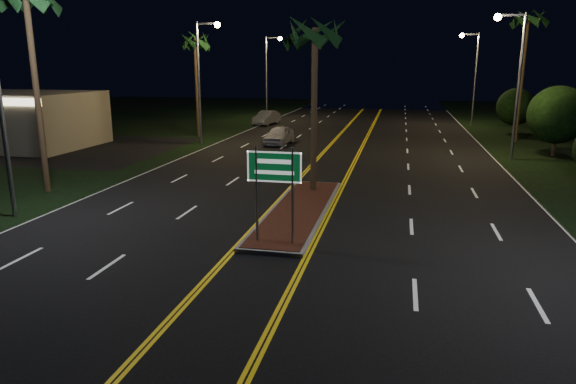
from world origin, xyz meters
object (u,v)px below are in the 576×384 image
(streetlight_left_mid, at_px, (203,69))
(car_far, at_px, (267,117))
(streetlight_right_mid, at_px, (514,69))
(shrub_far, at_px, (516,107))
(median_island, at_px, (299,210))
(palm_left_near, at_px, (26,0))
(streetlight_left_near, at_px, (5,71))
(palm_median, at_px, (315,33))
(car_near, at_px, (279,134))
(streetlight_left_far, at_px, (270,68))
(palm_right_far, at_px, (528,20))
(highway_sign, at_px, (274,176))
(shrub_mid, at_px, (558,115))
(streetlight_right_far, at_px, (472,68))
(palm_left_far, at_px, (195,42))

(streetlight_left_mid, relative_size, car_far, 1.87)
(streetlight_right_mid, xyz_separation_m, shrub_far, (3.19, 14.00, -3.32))
(median_island, relative_size, streetlight_right_mid, 1.14)
(palm_left_near, bearing_deg, shrub_far, 46.79)
(streetlight_left_near, distance_m, palm_median, 12.55)
(streetlight_left_mid, distance_m, car_near, 7.41)
(streetlight_left_near, relative_size, palm_median, 1.08)
(streetlight_right_mid, bearing_deg, streetlight_left_far, 133.97)
(palm_right_far, bearing_deg, highway_sign, -115.20)
(median_island, height_order, streetlight_left_near, streetlight_left_near)
(streetlight_left_mid, height_order, palm_median, streetlight_left_mid)
(shrub_mid, xyz_separation_m, car_near, (-19.13, 1.15, -1.92))
(palm_left_near, xyz_separation_m, car_far, (3.00, 30.18, -7.88))
(streetlight_left_far, height_order, palm_left_near, palm_left_near)
(shrub_far, xyz_separation_m, car_near, (-18.93, -10.85, -1.53))
(palm_right_far, xyz_separation_m, car_far, (-22.30, 8.18, -8.34))
(palm_right_far, bearing_deg, palm_median, -123.28)
(streetlight_left_far, distance_m, car_near, 20.22)
(shrub_mid, distance_m, car_near, 19.26)
(shrub_mid, bearing_deg, streetlight_right_far, 100.66)
(palm_left_far, height_order, palm_right_far, palm_right_far)
(highway_sign, bearing_deg, palm_median, 90.00)
(palm_left_far, bearing_deg, palm_median, -53.82)
(median_island, relative_size, streetlight_left_far, 1.14)
(palm_left_near, relative_size, shrub_far, 2.47)
(highway_sign, relative_size, streetlight_right_far, 0.36)
(streetlight_left_far, xyz_separation_m, streetlight_right_far, (21.23, -2.00, 0.00))
(highway_sign, height_order, streetlight_right_far, streetlight_right_far)
(streetlight_right_mid, xyz_separation_m, car_near, (-15.74, 3.15, -4.85))
(streetlight_left_far, xyz_separation_m, shrub_far, (24.41, -8.00, -3.32))
(streetlight_right_far, relative_size, palm_left_near, 0.92)
(streetlight_right_far, bearing_deg, shrub_mid, -79.34)
(shrub_far, relative_size, car_near, 0.82)
(highway_sign, xyz_separation_m, palm_left_near, (-12.50, 5.20, 6.28))
(streetlight_left_mid, height_order, car_far, streetlight_left_mid)
(palm_median, distance_m, palm_left_near, 12.82)
(streetlight_right_far, bearing_deg, streetlight_right_mid, -90.00)
(streetlight_left_far, height_order, shrub_far, streetlight_left_far)
(median_island, bearing_deg, streetlight_left_far, 106.00)
(palm_left_far, bearing_deg, shrub_far, 16.74)
(median_island, xyz_separation_m, highway_sign, (0.00, -4.20, 2.32))
(palm_right_far, height_order, shrub_mid, palm_right_far)
(highway_sign, bearing_deg, median_island, 90.00)
(streetlight_right_far, distance_m, car_near, 23.56)
(streetlight_left_mid, distance_m, palm_right_far, 24.42)
(streetlight_left_mid, distance_m, shrub_far, 27.40)
(streetlight_left_mid, bearing_deg, streetlight_left_far, 90.00)
(streetlight_right_far, height_order, shrub_far, streetlight_right_far)
(streetlight_left_near, height_order, car_near, streetlight_left_near)
(shrub_mid, bearing_deg, median_island, -129.47)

